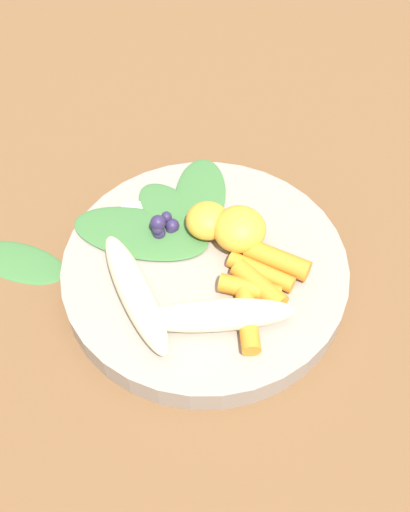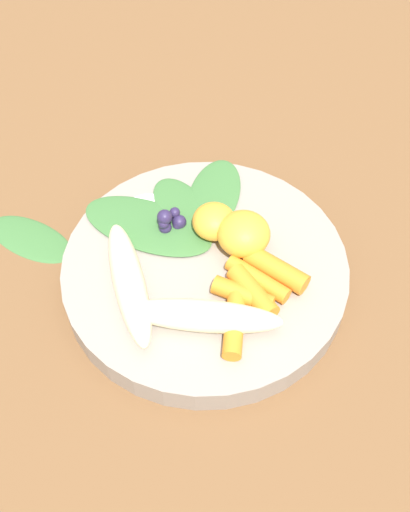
% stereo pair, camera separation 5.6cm
% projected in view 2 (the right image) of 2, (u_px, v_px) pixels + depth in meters
% --- Properties ---
extents(ground_plane, '(2.40, 2.40, 0.00)m').
position_uv_depth(ground_plane, '(205.00, 279.00, 0.59)').
color(ground_plane, brown).
extents(bowl, '(0.27, 0.27, 0.03)m').
position_uv_depth(bowl, '(205.00, 271.00, 0.58)').
color(bowl, gray).
rests_on(bowl, ground_plane).
extents(banana_peeled_left, '(0.14, 0.08, 0.03)m').
position_uv_depth(banana_peeled_left, '(203.00, 316.00, 0.52)').
color(banana_peeled_left, beige).
rests_on(banana_peeled_left, bowl).
extents(banana_peeled_right, '(0.04, 0.14, 0.03)m').
position_uv_depth(banana_peeled_right, '(129.00, 282.00, 0.54)').
color(banana_peeled_right, beige).
rests_on(banana_peeled_right, bowl).
extents(orange_segment_near, '(0.04, 0.04, 0.03)m').
position_uv_depth(orange_segment_near, '(214.00, 221.00, 0.58)').
color(orange_segment_near, '#F4A833').
rests_on(orange_segment_near, bowl).
extents(orange_segment_far, '(0.05, 0.05, 0.04)m').
position_uv_depth(orange_segment_far, '(244.00, 234.00, 0.57)').
color(orange_segment_far, '#F4A833').
rests_on(orange_segment_far, bowl).
extents(carrot_front, '(0.04, 0.06, 0.02)m').
position_uv_depth(carrot_front, '(239.00, 323.00, 0.52)').
color(carrot_front, orange).
rests_on(carrot_front, bowl).
extents(carrot_mid_left, '(0.05, 0.05, 0.02)m').
position_uv_depth(carrot_mid_left, '(243.00, 295.00, 0.54)').
color(carrot_mid_left, orange).
rests_on(carrot_mid_left, bowl).
extents(carrot_mid_right, '(0.03, 0.06, 0.02)m').
position_uv_depth(carrot_mid_right, '(253.00, 292.00, 0.54)').
color(carrot_mid_right, orange).
rests_on(carrot_mid_right, bowl).
extents(carrot_rear, '(0.05, 0.06, 0.02)m').
position_uv_depth(carrot_rear, '(258.00, 279.00, 0.55)').
color(carrot_rear, orange).
rests_on(carrot_rear, bowl).
extents(carrot_small, '(0.05, 0.06, 0.02)m').
position_uv_depth(carrot_small, '(276.00, 269.00, 0.55)').
color(carrot_small, orange).
rests_on(carrot_small, bowl).
extents(blueberry_pile, '(0.03, 0.02, 0.03)m').
position_uv_depth(blueberry_pile, '(170.00, 221.00, 0.59)').
color(blueberry_pile, '#2D234C').
rests_on(blueberry_pile, bowl).
extents(coconut_shred_patch, '(0.05, 0.05, 0.00)m').
position_uv_depth(coconut_shred_patch, '(147.00, 212.00, 0.61)').
color(coconut_shred_patch, white).
rests_on(coconut_shred_patch, bowl).
extents(kale_leaf_left, '(0.10, 0.12, 0.01)m').
position_uv_depth(kale_leaf_left, '(214.00, 195.00, 0.62)').
color(kale_leaf_left, '#3D7038').
rests_on(kale_leaf_left, bowl).
extents(kale_leaf_right, '(0.06, 0.10, 0.01)m').
position_uv_depth(kale_leaf_right, '(180.00, 208.00, 0.61)').
color(kale_leaf_right, '#3D7038').
rests_on(kale_leaf_right, bowl).
extents(kale_leaf_rear, '(0.14, 0.14, 0.01)m').
position_uv_depth(kale_leaf_rear, '(148.00, 225.00, 0.60)').
color(kale_leaf_rear, '#3D7038').
rests_on(kale_leaf_rear, bowl).
extents(kale_leaf_stray, '(0.10, 0.11, 0.01)m').
position_uv_depth(kale_leaf_stray, '(30.00, 237.00, 0.62)').
color(kale_leaf_stray, '#3D7038').
rests_on(kale_leaf_stray, ground_plane).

